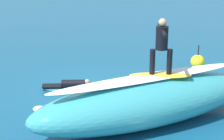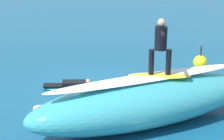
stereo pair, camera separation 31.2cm
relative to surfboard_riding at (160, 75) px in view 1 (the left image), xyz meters
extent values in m
plane|color=#145175|center=(0.88, -2.90, -1.49)|extent=(120.00, 120.00, 0.00)
ellipsoid|color=teal|center=(0.44, 0.00, -0.77)|extent=(7.29, 2.05, 1.44)
ellipsoid|color=white|center=(0.44, 0.00, -0.01)|extent=(6.19, 0.74, 0.08)
ellipsoid|color=yellow|center=(0.00, 0.00, 0.00)|extent=(1.89, 1.29, 0.09)
cylinder|color=black|center=(0.22, -0.11, 0.42)|extent=(0.16, 0.16, 0.75)
cylinder|color=black|center=(-0.22, 0.11, 0.42)|extent=(0.16, 0.16, 0.75)
cylinder|color=black|center=(0.00, 0.00, 1.13)|extent=(0.48, 0.48, 0.68)
sphere|color=tan|center=(0.00, 0.00, 1.59)|extent=(0.23, 0.23, 0.23)
cylinder|color=black|center=(0.21, 0.43, 1.37)|extent=(0.36, 0.59, 0.11)
cylinder|color=black|center=(-0.21, -0.43, 1.37)|extent=(0.36, 0.59, 0.11)
ellipsoid|color=#33B2D1|center=(1.43, -3.62, -1.45)|extent=(2.33, 1.41, 0.07)
cylinder|color=black|center=(1.43, -3.62, -1.27)|extent=(0.89, 0.62, 0.30)
sphere|color=tan|center=(0.96, -3.41, -1.21)|extent=(0.21, 0.21, 0.21)
cylinder|color=black|center=(2.17, -3.85, -1.35)|extent=(0.70, 0.41, 0.13)
cylinder|color=black|center=(2.10, -4.01, -1.35)|extent=(0.70, 0.41, 0.13)
sphere|color=yellow|center=(-4.17, -3.61, -1.19)|extent=(0.60, 0.60, 0.60)
cylinder|color=#262626|center=(-4.17, -3.61, -0.68)|extent=(0.06, 0.06, 0.42)
ellipsoid|color=white|center=(3.06, -2.30, -1.43)|extent=(0.58, 0.65, 0.12)
camera|label=1|loc=(6.17, 9.52, 4.00)|focal=65.00mm
camera|label=2|loc=(5.89, 9.65, 4.00)|focal=65.00mm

